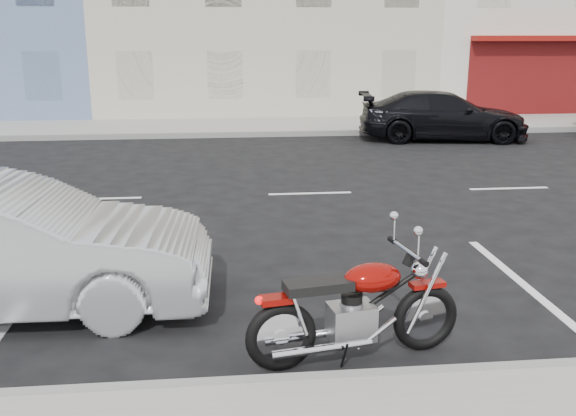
# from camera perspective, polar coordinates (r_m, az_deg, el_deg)

# --- Properties ---
(ground) EXTENTS (120.00, 120.00, 0.00)m
(ground) POSITION_cam_1_polar(r_m,az_deg,el_deg) (12.80, 10.87, 1.50)
(ground) COLOR black
(ground) RESTS_ON ground
(sidewalk_far) EXTENTS (80.00, 3.40, 0.15)m
(sidewalk_far) POSITION_cam_1_polar(r_m,az_deg,el_deg) (20.84, -9.61, 7.08)
(sidewalk_far) COLOR gray
(sidewalk_far) RESTS_ON ground
(curb_near) EXTENTS (80.00, 0.12, 0.16)m
(curb_near) POSITION_cam_1_polar(r_m,az_deg,el_deg) (5.86, -19.06, -15.58)
(curb_near) COLOR gray
(curb_near) RESTS_ON ground
(curb_far) EXTENTS (80.00, 0.12, 0.16)m
(curb_far) POSITION_cam_1_polar(r_m,az_deg,el_deg) (19.16, -9.91, 6.36)
(curb_far) COLOR gray
(curb_far) RESTS_ON ground
(motorcycle) EXTENTS (2.11, 0.76, 1.06)m
(motorcycle) POSITION_cam_1_polar(r_m,az_deg,el_deg) (6.40, 12.39, -8.27)
(motorcycle) COLOR black
(motorcycle) RESTS_ON ground
(sedan_silver) EXTENTS (4.54, 1.65, 1.49)m
(sedan_silver) POSITION_cam_1_polar(r_m,az_deg,el_deg) (7.65, -24.17, -3.27)
(sedan_silver) COLOR #B1B4B9
(sedan_silver) RESTS_ON ground
(car_far) EXTENTS (4.98, 2.54, 1.38)m
(car_far) POSITION_cam_1_polar(r_m,az_deg,el_deg) (19.08, 13.61, 7.98)
(car_far) COLOR black
(car_far) RESTS_ON ground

